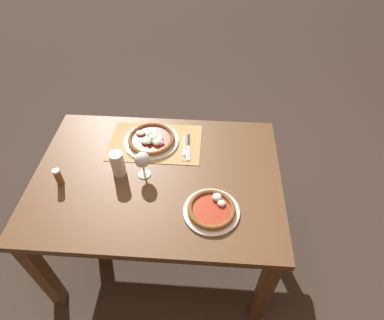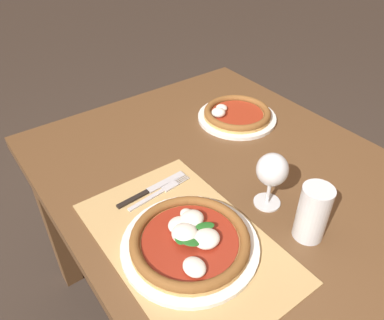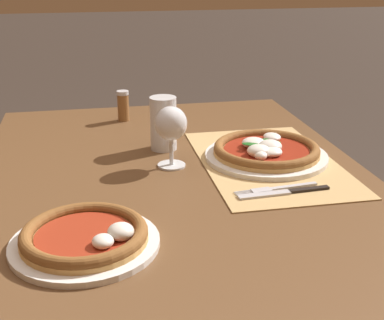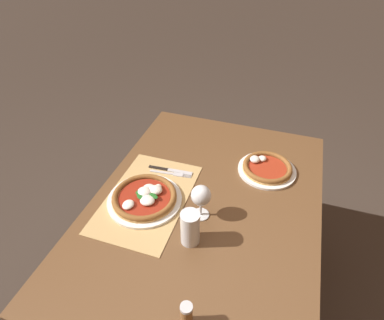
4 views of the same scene
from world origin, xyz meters
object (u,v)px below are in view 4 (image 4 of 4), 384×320
object	(u,v)px
wine_glass	(201,197)
pint_glass	(190,228)
knife	(170,170)
fork	(171,174)
pizza_near	(145,197)
pizza_far	(267,168)
pepper_shaker	(187,315)

from	to	relation	value
wine_glass	pint_glass	bearing A→B (deg)	0.35
knife	fork	bearing A→B (deg)	26.00
pizza_near	pizza_far	world-z (taller)	pizza_near
fork	wine_glass	bearing A→B (deg)	46.50
pizza_far	wine_glass	world-z (taller)	wine_glass
pizza_near	wine_glass	bearing A→B (deg)	89.88
pizza_near	pepper_shaker	size ratio (longest dim) A/B	3.27
wine_glass	fork	xyz separation A→B (m)	(-0.20, -0.21, -0.10)
pepper_shaker	pizza_near	bearing A→B (deg)	-141.81
wine_glass	pizza_far	bearing A→B (deg)	149.25
pizza_far	wine_glass	distance (m)	0.43
pizza_far	pepper_shaker	distance (m)	0.80
knife	wine_glass	bearing A→B (deg)	44.86
pizza_near	pint_glass	bearing A→B (deg)	61.77
knife	pepper_shaker	world-z (taller)	pepper_shaker
pizza_far	pint_glass	world-z (taller)	pint_glass
pint_glass	knife	bearing A→B (deg)	-148.18
knife	pepper_shaker	bearing A→B (deg)	25.28
pizza_near	fork	size ratio (longest dim) A/B	1.58
pizza_near	wine_glass	world-z (taller)	wine_glass
pizza_far	pepper_shaker	bearing A→B (deg)	-9.33
wine_glass	fork	bearing A→B (deg)	-133.50
wine_glass	fork	world-z (taller)	wine_glass
wine_glass	knife	bearing A→B (deg)	-135.14
pizza_near	pizza_far	bearing A→B (deg)	127.99
wine_glass	pizza_near	bearing A→B (deg)	-90.12
pint_glass	fork	world-z (taller)	pint_glass
wine_glass	knife	distance (m)	0.32
pint_glass	pepper_shaker	world-z (taller)	pint_glass
knife	pepper_shaker	xyz separation A→B (m)	(0.64, 0.30, 0.04)
pizza_far	fork	xyz separation A→B (m)	(0.17, -0.42, -0.01)
pizza_near	pepper_shaker	distance (m)	0.54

